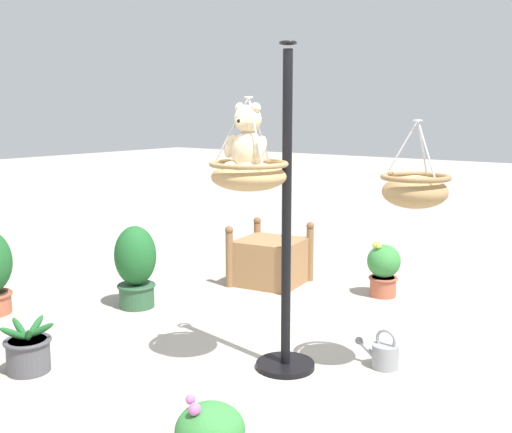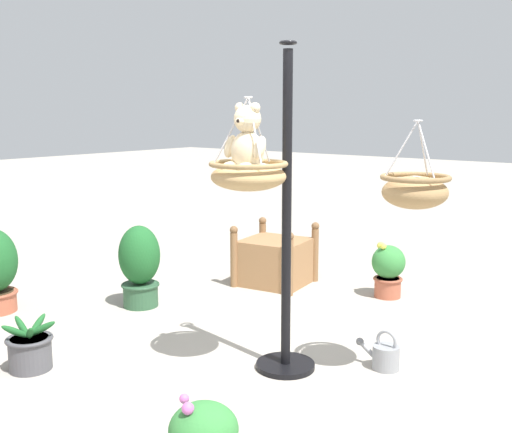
% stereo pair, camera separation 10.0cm
% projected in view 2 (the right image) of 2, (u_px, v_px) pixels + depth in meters
% --- Properties ---
extents(ground_plane, '(40.00, 40.00, 0.00)m').
position_uv_depth(ground_plane, '(261.00, 365.00, 4.66)').
color(ground_plane, '#A8A093').
extents(display_pole_central, '(0.44, 0.44, 2.37)m').
position_uv_depth(display_pole_central, '(286.00, 274.00, 4.49)').
color(display_pole_central, black).
rests_on(display_pole_central, ground).
extents(hanging_basket_with_teddy, '(0.55, 0.55, 0.64)m').
position_uv_depth(hanging_basket_with_teddy, '(248.00, 174.00, 4.26)').
color(hanging_basket_with_teddy, tan).
extents(teddy_bear, '(0.33, 0.29, 0.48)m').
position_uv_depth(teddy_bear, '(246.00, 144.00, 4.21)').
color(teddy_bear, beige).
extents(hanging_basket_left_high, '(0.46, 0.46, 0.59)m').
position_uv_depth(hanging_basket_left_high, '(415.00, 190.00, 4.09)').
color(hanging_basket_left_high, '#A37F51').
extents(wooden_planter_box, '(0.85, 0.82, 0.68)m').
position_uv_depth(wooden_planter_box, '(275.00, 260.00, 6.81)').
color(wooden_planter_box, '#9E7047').
rests_on(wooden_planter_box, ground).
extents(potted_plant_fern_front, '(0.40, 0.40, 0.81)m').
position_uv_depth(potted_plant_fern_front, '(140.00, 265.00, 6.00)').
color(potted_plant_fern_front, '#2D5638').
rests_on(potted_plant_fern_front, ground).
extents(potted_plant_small_succulent, '(0.34, 0.34, 0.58)m').
position_uv_depth(potted_plant_small_succulent, '(388.00, 269.00, 6.32)').
color(potted_plant_small_succulent, '#AD563D').
rests_on(potted_plant_small_succulent, ground).
extents(potted_plant_trailing_ivy, '(0.38, 0.40, 0.40)m').
position_uv_depth(potted_plant_trailing_ivy, '(30.00, 349.00, 4.56)').
color(potted_plant_trailing_ivy, '#4C4C51').
rests_on(potted_plant_trailing_ivy, ground).
extents(watering_can, '(0.35, 0.20, 0.30)m').
position_uv_depth(watering_can, '(385.00, 355.00, 4.58)').
color(watering_can, gray).
rests_on(watering_can, ground).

